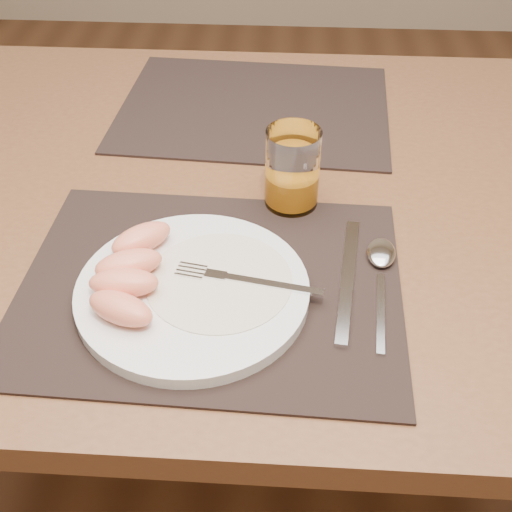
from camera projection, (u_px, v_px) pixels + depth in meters
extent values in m
plane|color=brown|center=(250.00, 462.00, 1.42)|extent=(5.00, 5.00, 0.00)
cube|color=brown|center=(247.00, 193.00, 0.94)|extent=(1.40, 0.90, 0.04)
cube|color=black|center=(211.00, 285.00, 0.76)|extent=(0.46, 0.36, 0.00)
cube|color=black|center=(254.00, 108.00, 1.09)|extent=(0.47, 0.37, 0.00)
cylinder|color=white|center=(193.00, 291.00, 0.74)|extent=(0.27, 0.27, 0.02)
cylinder|color=white|center=(219.00, 280.00, 0.74)|extent=(0.17, 0.17, 0.00)
cube|color=silver|center=(274.00, 285.00, 0.73)|extent=(0.11, 0.03, 0.00)
cube|color=silver|center=(216.00, 275.00, 0.75)|extent=(0.03, 0.02, 0.00)
cube|color=silver|center=(191.00, 271.00, 0.75)|extent=(0.04, 0.03, 0.00)
cube|color=silver|center=(350.00, 254.00, 0.80)|extent=(0.03, 0.13, 0.00)
cube|color=silver|center=(344.00, 316.00, 0.72)|extent=(0.02, 0.09, 0.01)
cube|color=silver|center=(381.00, 313.00, 0.72)|extent=(0.02, 0.13, 0.00)
ellipsoid|color=silver|center=(381.00, 252.00, 0.79)|extent=(0.04, 0.06, 0.01)
cylinder|color=white|center=(292.00, 168.00, 0.85)|extent=(0.07, 0.07, 0.11)
cylinder|color=orange|center=(292.00, 187.00, 0.87)|extent=(0.06, 0.06, 0.04)
ellipsoid|color=#F98A65|center=(121.00, 308.00, 0.69)|extent=(0.09, 0.06, 0.03)
ellipsoid|color=#F98A65|center=(124.00, 283.00, 0.72)|extent=(0.08, 0.04, 0.03)
ellipsoid|color=#F98A65|center=(129.00, 264.00, 0.74)|extent=(0.09, 0.06, 0.03)
ellipsoid|color=#F98A65|center=(141.00, 238.00, 0.78)|extent=(0.08, 0.08, 0.03)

